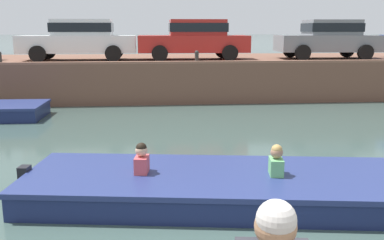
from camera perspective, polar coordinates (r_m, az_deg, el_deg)
name	(u,v)px	position (r m, az deg, el deg)	size (l,w,h in m)	color
ground_plane	(183,158)	(8.98, -1.25, -5.08)	(400.00, 400.00, 0.00)	#384C47
far_quay_wall	(167,75)	(18.05, -3.30, 5.95)	(60.00, 6.00, 1.46)	brown
far_wall_coping	(170,62)	(15.11, -2.97, 7.69)	(60.00, 0.24, 0.08)	brown
motorboat_passing	(235,187)	(6.82, 5.79, -8.86)	(7.37, 2.82, 0.92)	navy
car_left_inner_white	(80,38)	(17.12, -14.70, 10.53)	(4.39, 1.97, 1.54)	white
car_centre_red	(195,38)	(16.97, 0.34, 10.91)	(4.23, 2.01, 1.54)	#B2231E
car_right_inner_grey	(328,38)	(18.29, 17.73, 10.43)	(4.01, 2.10, 1.54)	slate
mooring_bollard_west	(0,57)	(16.09, -24.28, 7.63)	(0.15, 0.15, 0.45)	#2D2B28
mooring_bollard_mid	(197,56)	(15.30, 0.63, 8.50)	(0.15, 0.15, 0.45)	#2D2B28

